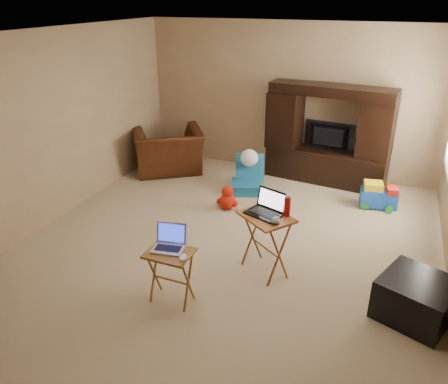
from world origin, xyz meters
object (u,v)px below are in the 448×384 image
at_px(tray_table_right, 265,244).
at_px(water_bottle, 287,207).
at_px(mouse_left, 183,258).
at_px(push_toy, 379,195).
at_px(child_rocker, 246,175).
at_px(ottoman, 416,298).
at_px(laptop_left, 167,239).
at_px(television, 328,137).
at_px(entertainment_center, 328,135).
at_px(mouse_right, 275,220).
at_px(laptop_right, 264,204).
at_px(recliner, 168,151).
at_px(tray_table_left, 171,277).
at_px(plush_toy, 228,197).

height_order(tray_table_right, water_bottle, water_bottle).
distance_m(tray_table_right, mouse_left, 1.10).
height_order(mouse_left, water_bottle, water_bottle).
bearing_deg(water_bottle, push_toy, 67.41).
height_order(child_rocker, mouse_left, mouse_left).
bearing_deg(ottoman, laptop_left, -164.75).
xyz_separation_m(television, water_bottle, (0.04, -2.80, 0.05)).
relative_size(entertainment_center, push_toy, 3.74).
bearing_deg(mouse_left, laptop_left, 155.15).
bearing_deg(mouse_left, ottoman, 19.17).
bearing_deg(mouse_left, push_toy, 62.51).
height_order(entertainment_center, mouse_right, entertainment_center).
height_order(laptop_right, mouse_left, laptop_right).
distance_m(entertainment_center, tray_table_right, 2.93).
height_order(television, recliner, television).
distance_m(television, mouse_right, 3.00).
distance_m(entertainment_center, mouse_right, 3.01).
bearing_deg(television, child_rocker, 47.16).
bearing_deg(entertainment_center, mouse_left, -93.57).
distance_m(tray_table_left, mouse_left, 0.37).
height_order(entertainment_center, water_bottle, entertainment_center).
relative_size(laptop_right, mouse_left, 3.14).
xyz_separation_m(tray_table_right, laptop_right, (-0.04, 0.02, 0.47)).
height_order(tray_table_right, mouse_left, tray_table_right).
height_order(tray_table_right, laptop_right, laptop_right).
distance_m(recliner, water_bottle, 3.52).
bearing_deg(tray_table_right, plush_toy, 162.13).
xyz_separation_m(plush_toy, mouse_right, (1.09, -1.43, 0.55)).
xyz_separation_m(child_rocker, tray_table_right, (0.90, -1.97, 0.06)).
distance_m(plush_toy, laptop_left, 2.20).
distance_m(recliner, laptop_left, 3.60).
relative_size(recliner, ottoman, 1.79).
relative_size(plush_toy, ottoman, 0.58).
distance_m(entertainment_center, ottoman, 3.43).
distance_m(ottoman, tray_table_right, 1.59).
bearing_deg(laptop_left, mouse_left, -34.47).
bearing_deg(television, mouse_right, 95.91).
relative_size(television, tray_table_left, 1.39).
height_order(television, tray_table_left, television).
bearing_deg(laptop_right, water_bottle, 33.86).
bearing_deg(recliner, child_rocker, 132.68).
xyz_separation_m(television, plush_toy, (-1.12, -1.57, -0.58)).
bearing_deg(plush_toy, ottoman, -30.53).
xyz_separation_m(plush_toy, mouse_left, (0.42, -2.23, 0.42)).
height_order(ottoman, tray_table_right, tray_table_right).
bearing_deg(entertainment_center, water_bottle, -82.36).
bearing_deg(child_rocker, water_bottle, -80.51).
bearing_deg(laptop_left, television, 66.45).
bearing_deg(ottoman, laptop_right, 172.77).
distance_m(ottoman, laptop_left, 2.46).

